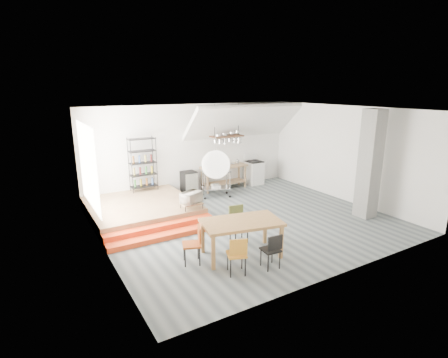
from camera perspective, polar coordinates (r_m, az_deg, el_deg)
floor at (r=10.31m, az=3.66°, el=-6.77°), size 8.00×8.00×0.00m
wall_back at (r=12.82m, az=-5.06°, el=4.94°), size 8.00×0.04×3.20m
wall_left at (r=8.32m, az=-19.59°, el=-1.32°), size 0.04×7.00×3.20m
wall_right at (r=12.50m, az=19.19°, el=3.92°), size 0.04×7.00×3.20m
ceiling at (r=9.60m, az=3.98°, el=11.27°), size 8.00×7.00×0.02m
slope_ceiling at (r=13.06m, az=3.24°, el=9.37°), size 4.40×1.44×1.32m
window_pane at (r=9.72m, az=-21.34°, el=1.98°), size 0.02×2.50×2.20m
platform at (r=10.93m, az=-13.35°, el=-4.76°), size 3.00×3.00×0.40m
step_lower at (r=9.26m, az=-9.60°, el=-9.11°), size 3.00×0.35×0.13m
step_upper at (r=9.54m, az=-10.38°, el=-7.99°), size 3.00×0.35×0.27m
concrete_column at (r=11.04m, az=22.70°, el=2.23°), size 0.50×0.50×3.20m
kitchen_counter at (r=13.22m, az=-0.01°, el=0.99°), size 1.80×0.60×0.91m
stove at (r=14.00m, az=4.92°, el=1.12°), size 0.60×0.60×1.18m
pot_rack at (r=12.79m, az=0.62°, el=6.68°), size 1.20×0.50×1.43m
wire_shelving at (r=11.88m, az=-13.13°, el=2.48°), size 0.88×0.38×1.80m
microwave_shelf at (r=10.08m, az=-5.32°, el=-4.01°), size 0.60×0.40×0.16m
paper_lantern at (r=7.38m, az=-1.34°, el=2.37°), size 0.60×0.60×0.60m
dining_table at (r=8.01m, az=2.86°, el=-7.47°), size 1.95×1.35×0.85m
chair_mustard at (r=7.31m, az=2.18°, el=-11.92°), size 0.50×0.50×0.85m
chair_black at (r=7.62m, az=7.90°, el=-11.12°), size 0.40×0.40×0.80m
chair_olive at (r=8.85m, az=2.25°, el=-6.72°), size 0.47×0.47×0.91m
chair_red at (r=7.79m, az=-4.81°, el=-10.09°), size 0.51×0.51×0.87m
rolling_cart at (r=12.29m, az=-1.30°, el=-0.13°), size 1.07×0.79×0.95m
mini_fridge at (r=12.67m, az=-5.74°, el=-0.65°), size 0.50×0.50×0.85m
microwave at (r=10.02m, az=-5.35°, el=-3.02°), size 0.71×0.61×0.33m
bowl at (r=13.28m, az=1.36°, el=2.43°), size 0.28×0.28×0.05m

